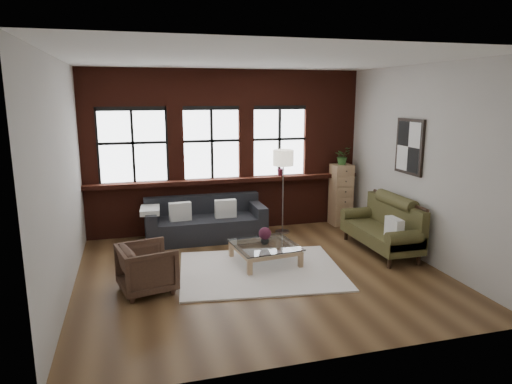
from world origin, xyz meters
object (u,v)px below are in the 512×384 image
object	(u,v)px
vintage_settee	(381,225)
drawer_chest	(341,195)
coffee_table	(265,254)
floor_lamp	(283,188)
dark_sofa	(205,218)
vase	(265,240)
armchair	(147,268)

from	to	relation	value
vintage_settee	drawer_chest	bearing A→B (deg)	87.28
coffee_table	floor_lamp	distance (m)	1.91
dark_sofa	floor_lamp	distance (m)	1.63
coffee_table	drawer_chest	xyz separation A→B (m)	(2.20, 1.78, 0.49)
coffee_table	drawer_chest	size ratio (longest dim) A/B	0.77
vintage_settee	drawer_chest	distance (m)	1.77
coffee_table	floor_lamp	world-z (taller)	floor_lamp
coffee_table	dark_sofa	bearing A→B (deg)	115.24
vase	coffee_table	bearing A→B (deg)	0.00
vintage_settee	vase	bearing A→B (deg)	-179.66
vintage_settee	floor_lamp	xyz separation A→B (m)	(-1.29, 1.54, 0.43)
dark_sofa	armchair	distance (m)	2.45
armchair	floor_lamp	distance (m)	3.52
vintage_settee	floor_lamp	distance (m)	2.05
armchair	vase	world-z (taller)	armchair
drawer_chest	floor_lamp	world-z (taller)	floor_lamp
dark_sofa	coffee_table	size ratio (longest dim) A/B	2.27
dark_sofa	drawer_chest	bearing A→B (deg)	4.62
drawer_chest	floor_lamp	bearing A→B (deg)	-170.61
drawer_chest	vintage_settee	bearing A→B (deg)	-92.72
vintage_settee	vase	xyz separation A→B (m)	(-2.12, -0.01, -0.08)
floor_lamp	vintage_settee	bearing A→B (deg)	-50.09
drawer_chest	floor_lamp	xyz separation A→B (m)	(-1.37, -0.23, 0.26)
armchair	dark_sofa	bearing A→B (deg)	-41.53
vase	floor_lamp	xyz separation A→B (m)	(0.83, 1.55, 0.51)
coffee_table	floor_lamp	xyz separation A→B (m)	(0.83, 1.55, 0.75)
armchair	drawer_chest	world-z (taller)	drawer_chest
armchair	drawer_chest	bearing A→B (deg)	-72.72
drawer_chest	floor_lamp	size ratio (longest dim) A/B	0.71
armchair	coffee_table	size ratio (longest dim) A/B	0.75
vase	drawer_chest	xyz separation A→B (m)	(2.20, 1.78, 0.25)
drawer_chest	floor_lamp	distance (m)	1.41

